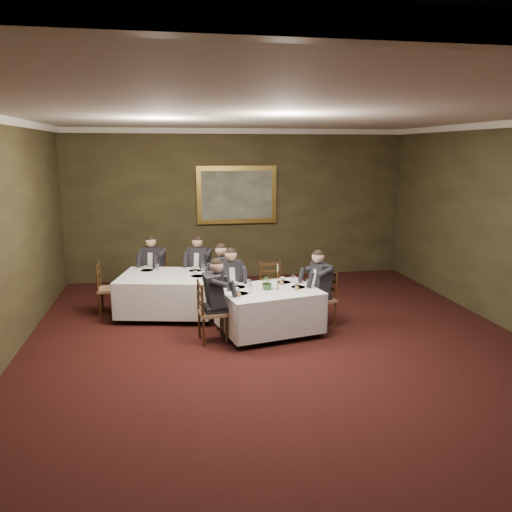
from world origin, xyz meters
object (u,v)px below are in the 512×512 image
object	(u,v)px
table_second	(168,292)
diner_main_endleft	(212,311)
chair_main_endright	(321,310)
chair_sec_backleft	(155,287)
chair_main_backright	(273,301)
diner_sec_backleft	(154,276)
diner_sec_backright	(199,277)
diner_sec_endright	(226,289)
chair_sec_endleft	(110,299)
table_main	(269,308)
chair_main_backleft	(230,306)
chair_sec_backright	(200,287)
diner_main_endright	(321,298)
centerpiece	(267,281)
painting	(237,195)
chair_main_endleft	(212,325)
diner_main_backleft	(230,294)
chair_sec_endright	(227,301)
candlestick	(278,279)

from	to	relation	value
table_second	diner_main_endleft	world-z (taller)	diner_main_endleft
chair_main_endright	chair_sec_backleft	size ratio (longest dim) A/B	1.00
chair_main_backright	diner_sec_backleft	size ratio (longest dim) A/B	0.74
diner_sec_backright	diner_sec_endright	world-z (taller)	same
diner_sec_backright	diner_sec_endright	distance (m)	1.07
chair_sec_endleft	diner_main_endleft	bearing A→B (deg)	46.47
table_main	chair_main_backleft	world-z (taller)	chair_main_backleft
diner_sec_backleft	chair_sec_endleft	xyz separation A→B (m)	(-0.80, -0.73, -0.23)
chair_sec_backright	diner_sec_backright	size ratio (longest dim) A/B	0.74
diner_sec_backright	chair_sec_endleft	bearing A→B (deg)	40.99
table_main	chair_sec_endleft	bearing A→B (deg)	151.28
diner_sec_backleft	diner_sec_backright	xyz separation A→B (m)	(0.91, -0.19, 0.00)
diner_main_endright	chair_sec_backright	world-z (taller)	diner_main_endright
chair_main_backleft	centerpiece	world-z (taller)	centerpiece
diner_main_endleft	diner_sec_endright	world-z (taller)	same
diner_sec_endright	chair_sec_backleft	bearing A→B (deg)	64.40
chair_main_endright	diner_main_endright	size ratio (longest dim) A/B	0.74
diner_sec_endright	painting	bearing A→B (deg)	4.11
chair_main_endleft	diner_main_endright	distance (m)	1.99
chair_main_endleft	chair_sec_endleft	xyz separation A→B (m)	(-1.75, 1.70, 0.00)
painting	chair_main_backright	bearing A→B (deg)	-85.15
chair_sec_endleft	chair_sec_backright	bearing A→B (deg)	107.96
diner_main_backleft	chair_main_backright	world-z (taller)	diner_main_backleft
chair_main_endleft	diner_main_endright	size ratio (longest dim) A/B	0.74
centerpiece	painting	xyz separation A→B (m)	(0.03, 3.81, 1.08)
diner_sec_backleft	centerpiece	xyz separation A→B (m)	(1.90, -2.22, 0.39)
diner_sec_backleft	diner_sec_endright	bearing A→B (deg)	160.93
chair_main_endleft	diner_sec_backleft	bearing A→B (deg)	-165.12
diner_sec_backleft	centerpiece	bearing A→B (deg)	153.13
diner_main_endright	diner_sec_endright	world-z (taller)	same
chair_main_backright	diner_sec_backright	distance (m)	1.73
diner_main_backleft	chair_sec_backleft	size ratio (longest dim) A/B	1.35
chair_sec_endleft	centerpiece	bearing A→B (deg)	61.41
diner_main_endleft	chair_sec_backleft	distance (m)	2.63
chair_sec_backright	centerpiece	bearing A→B (deg)	139.56
table_main	chair_sec_endright	world-z (taller)	chair_sec_endright
chair_main_backleft	diner_sec_backleft	distance (m)	2.05
table_second	centerpiece	size ratio (longest dim) A/B	7.10
table_second	centerpiece	distance (m)	2.11
diner_main_backleft	chair_sec_endleft	size ratio (longest dim) A/B	1.35
diner_main_endleft	centerpiece	size ratio (longest dim) A/B	4.86
diner_sec_endright	chair_sec_endleft	world-z (taller)	diner_sec_endright
diner_sec_backleft	chair_sec_backright	bearing A→B (deg)	-168.83
chair_sec_endright	chair_sec_endleft	distance (m)	2.19
diner_sec_backleft	centerpiece	distance (m)	2.95
chair_main_backleft	diner_main_endright	xyz separation A→B (m)	(1.54, -0.50, 0.23)
table_main	chair_main_endleft	xyz separation A→B (m)	(-0.97, -0.20, -0.17)
chair_sec_backright	chair_main_endright	bearing A→B (deg)	160.95
diner_main_endleft	candlestick	world-z (taller)	diner_main_endleft
diner_main_backleft	chair_main_backright	distance (m)	0.87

